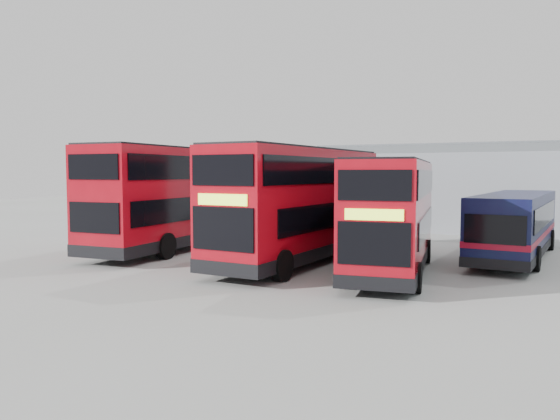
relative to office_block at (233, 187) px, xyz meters
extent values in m
plane|color=gray|center=(14.00, -17.99, -2.58)|extent=(120.00, 120.00, 0.00)
cube|color=navy|center=(0.00, 0.01, -0.08)|extent=(12.00, 8.00, 5.00)
cube|color=#565A5F|center=(0.00, 0.01, 2.47)|extent=(12.30, 8.30, 0.15)
cube|color=#529FEA|center=(0.00, -4.09, 0.42)|extent=(3.96, 0.15, 1.40)
cube|color=#92979F|center=(22.00, 2.01, -0.08)|extent=(30.00, 12.00, 5.00)
cube|color=#565A5F|center=(22.00, -0.79, 2.67)|extent=(30.50, 6.33, 1.29)
cube|color=#565A5F|center=(22.00, 4.80, 2.67)|extent=(30.50, 6.33, 1.29)
cube|color=#A90916|center=(6.71, -16.35, 0.08)|extent=(3.55, 11.90, 4.53)
cube|color=black|center=(6.71, -16.35, -1.96)|extent=(3.60, 11.95, 0.50)
cube|color=black|center=(8.16, -16.70, -0.46)|extent=(0.70, 9.93, 1.06)
cube|color=black|center=(5.32, -16.89, -0.46)|extent=(0.70, 9.93, 1.06)
cube|color=black|center=(8.13, -16.26, 1.45)|extent=(0.78, 11.05, 1.06)
cube|color=black|center=(5.29, -16.44, 1.45)|extent=(0.78, 11.05, 1.06)
cube|color=black|center=(6.33, -10.47, -0.57)|extent=(2.51, 0.22, 1.51)
cube|color=black|center=(6.33, -10.47, 1.45)|extent=(2.51, 0.22, 1.06)
cube|color=#BBDD2E|center=(6.33, -10.46, 0.44)|extent=(2.01, 0.18, 0.39)
cube|color=black|center=(7.09, -22.23, -0.57)|extent=(2.46, 0.22, 1.23)
cube|color=black|center=(7.09, -22.23, 1.45)|extent=(2.46, 0.22, 1.01)
cube|color=black|center=(6.71, -16.35, 2.36)|extent=(3.38, 11.72, 0.11)
cylinder|color=black|center=(7.78, -12.19, -2.00)|extent=(0.43, 1.18, 1.16)
cylinder|color=black|center=(5.11, -12.36, -2.00)|extent=(0.43, 1.18, 1.16)
cylinder|color=black|center=(8.24, -19.22, -2.00)|extent=(0.43, 1.18, 1.16)
cylinder|color=black|center=(5.56, -19.39, -2.00)|extent=(0.43, 1.18, 1.16)
cube|color=#A90916|center=(13.86, -17.33, -0.02)|extent=(3.23, 11.44, 4.37)
cube|color=black|center=(13.86, -17.33, -1.99)|extent=(3.27, 11.48, 0.49)
cube|color=black|center=(12.51, -16.84, -0.53)|extent=(0.51, 9.59, 1.02)
cube|color=black|center=(15.25, -16.97, -0.53)|extent=(0.51, 9.59, 1.02)
cube|color=black|center=(12.49, -17.27, 1.30)|extent=(0.56, 10.67, 1.02)
cube|color=black|center=(15.23, -17.40, 1.30)|extent=(0.56, 10.67, 1.02)
cube|color=black|center=(13.59, -23.01, -0.64)|extent=(2.43, 0.17, 1.46)
cube|color=black|center=(13.59, -23.01, 1.30)|extent=(2.43, 0.17, 1.02)
cube|color=#BBDD2E|center=(13.59, -23.02, 0.33)|extent=(1.94, 0.13, 0.38)
cube|color=black|center=(14.13, -11.66, -0.64)|extent=(2.37, 0.17, 1.19)
cube|color=black|center=(14.13, -11.66, 1.30)|extent=(2.37, 0.17, 0.97)
cube|color=black|center=(13.86, -17.33, 2.19)|extent=(3.06, 11.27, 0.11)
cylinder|color=black|center=(12.38, -21.20, -2.02)|extent=(0.40, 1.14, 1.12)
cylinder|color=black|center=(14.97, -21.33, -2.02)|extent=(0.40, 1.14, 1.12)
cylinder|color=black|center=(12.70, -14.42, -2.02)|extent=(0.40, 1.14, 1.12)
cylinder|color=black|center=(15.29, -14.54, -2.02)|extent=(0.40, 1.14, 1.12)
cube|color=#A90916|center=(17.93, -17.82, -0.31)|extent=(3.83, 10.26, 3.86)
cube|color=black|center=(17.93, -17.82, -2.05)|extent=(3.88, 10.30, 0.43)
cube|color=black|center=(16.68, -17.62, -0.77)|extent=(1.30, 8.40, 0.91)
cube|color=black|center=(19.08, -17.26, -0.77)|extent=(1.30, 8.40, 0.91)
cube|color=black|center=(16.74, -18.00, 0.85)|extent=(1.44, 9.35, 0.91)
cube|color=black|center=(19.13, -17.64, 0.85)|extent=(1.44, 9.35, 0.91)
cube|color=black|center=(18.67, -22.79, -0.86)|extent=(2.13, 0.36, 1.29)
cube|color=black|center=(18.67, -22.79, 0.85)|extent=(2.13, 0.36, 0.91)
cube|color=#BBDD2E|center=(18.68, -22.80, 0.00)|extent=(1.70, 0.29, 0.33)
cube|color=black|center=(17.19, -12.85, -0.86)|extent=(2.08, 0.36, 1.05)
cube|color=black|center=(17.19, -12.85, 0.85)|extent=(2.08, 0.36, 0.86)
cube|color=black|center=(17.93, -17.82, 1.64)|extent=(3.67, 10.10, 0.10)
cylinder|color=black|center=(17.31, -21.43, -2.08)|extent=(0.45, 1.03, 0.99)
cylinder|color=black|center=(19.58, -21.09, -2.08)|extent=(0.45, 1.03, 0.99)
cylinder|color=black|center=(16.43, -15.49, -2.08)|extent=(0.45, 1.03, 0.99)
cylinder|color=black|center=(18.69, -15.15, -2.08)|extent=(0.45, 1.03, 0.99)
cube|color=#0C1434|center=(21.93, -12.23, -0.98)|extent=(3.17, 10.68, 2.54)
cube|color=black|center=(21.93, -12.23, -2.07)|extent=(3.21, 10.72, 0.38)
cube|color=maroon|center=(21.93, -12.23, -1.43)|extent=(3.20, 10.71, 0.24)
cube|color=black|center=(23.12, -12.61, -0.57)|extent=(0.70, 8.79, 0.91)
cube|color=black|center=(20.70, -12.42, -0.57)|extent=(0.70, 8.79, 0.91)
cube|color=black|center=(22.33, -6.96, -0.81)|extent=(2.15, 0.21, 1.24)
cube|color=black|center=(21.54, -17.50, -0.81)|extent=(2.10, 0.20, 1.05)
cylinder|color=black|center=(23.36, -8.59, -2.08)|extent=(0.38, 1.02, 1.00)
cylinder|color=black|center=(21.07, -8.42, -2.08)|extent=(0.38, 1.02, 1.00)
cylinder|color=black|center=(22.86, -15.27, -2.08)|extent=(0.38, 1.02, 1.00)
cylinder|color=black|center=(20.57, -15.10, -2.08)|extent=(0.38, 1.02, 1.00)
cube|color=white|center=(-1.52, -6.05, -1.45)|extent=(2.85, 4.81, 1.71)
cube|color=black|center=(-2.07, -8.25, -1.18)|extent=(1.58, 0.44, 0.63)
cube|color=black|center=(-2.76, -7.22, -1.18)|extent=(0.24, 0.80, 0.54)
cube|color=black|center=(-0.98, -7.67, -1.18)|extent=(0.24, 0.80, 0.54)
cylinder|color=black|center=(-2.73, -7.32, -2.26)|extent=(0.37, 0.68, 0.65)
cylinder|color=black|center=(-1.05, -7.75, -2.26)|extent=(0.37, 0.68, 0.65)
cylinder|color=black|center=(-1.98, -4.35, -2.26)|extent=(0.37, 0.68, 0.65)
cylinder|color=black|center=(-0.30, -4.78, -2.26)|extent=(0.37, 0.68, 0.65)
camera|label=1|loc=(23.27, -38.24, 1.24)|focal=35.00mm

